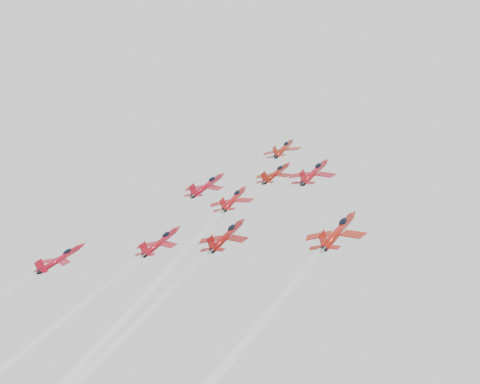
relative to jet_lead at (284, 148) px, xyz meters
The scene contains 5 objects.
jet_lead is the anchor object (origin of this frame).
jet_row2_left 21.59m from the jet_lead, 122.53° to the right, with size 10.03×12.69×8.56m.
jet_row2_center 18.28m from the jet_lead, 65.91° to the right, with size 8.52×10.79×7.28m.
jet_row2_right 25.52m from the jet_lead, 45.14° to the right, with size 9.91×12.55×8.46m.
jet_center 74.75m from the jet_lead, 87.25° to the right, with size 9.38×86.67×55.64m.
Camera 1 is at (65.77, -93.58, 140.36)m, focal length 45.00 mm.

